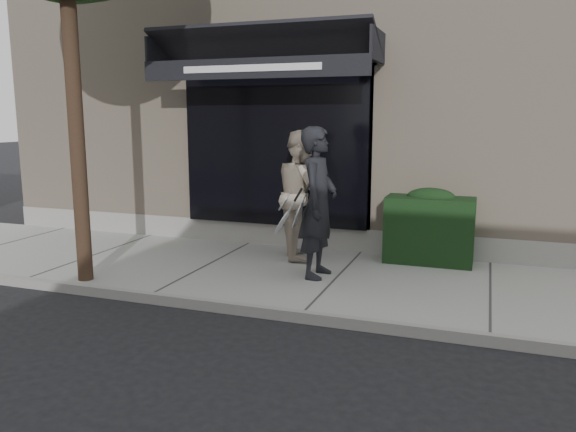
% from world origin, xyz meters
% --- Properties ---
extents(ground, '(80.00, 80.00, 0.00)m').
position_xyz_m(ground, '(0.00, 0.00, 0.00)').
color(ground, black).
rests_on(ground, ground).
extents(sidewalk, '(20.00, 3.00, 0.12)m').
position_xyz_m(sidewalk, '(0.00, 0.00, 0.06)').
color(sidewalk, '#9A9A95').
rests_on(sidewalk, ground).
extents(curb, '(20.00, 0.10, 0.14)m').
position_xyz_m(curb, '(0.00, -1.55, 0.07)').
color(curb, gray).
rests_on(curb, ground).
extents(building_facade, '(14.30, 8.04, 5.64)m').
position_xyz_m(building_facade, '(-0.01, 4.96, 2.74)').
color(building_facade, '#C0AB93').
rests_on(building_facade, ground).
extents(hedge, '(1.30, 0.70, 1.14)m').
position_xyz_m(hedge, '(1.10, 1.25, 0.66)').
color(hedge, black).
rests_on(hedge, sidewalk).
extents(pedestrian_front, '(0.73, 0.93, 2.06)m').
position_xyz_m(pedestrian_front, '(-0.27, -0.08, 1.15)').
color(pedestrian_front, black).
rests_on(pedestrian_front, sidewalk).
extents(pedestrian_back, '(1.09, 1.19, 1.99)m').
position_xyz_m(pedestrian_back, '(-0.81, 0.88, 1.12)').
color(pedestrian_back, '#AFA08C').
rests_on(pedestrian_back, sidewalk).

